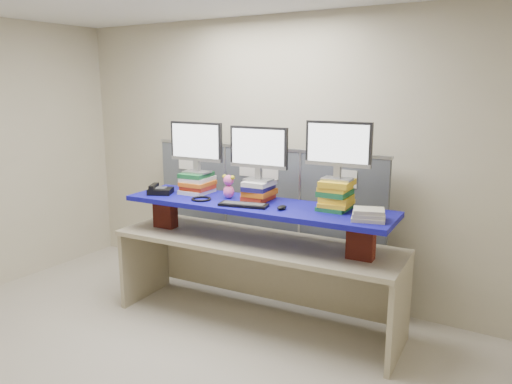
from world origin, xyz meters
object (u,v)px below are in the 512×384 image
Objects in this scene: desk at (256,257)px; monitor_center at (259,150)px; keyboard at (244,205)px; desk_phone at (160,190)px; blue_board at (256,206)px; monitor_right at (338,147)px; monitor_left at (196,144)px.

monitor_center is (-0.05, 0.12, 0.94)m from desk.
desk_phone reaches higher than keyboard.
desk is 0.47m from blue_board.
monitor_center is at bearing 107.62° from blue_board.
desk is 1.22m from monitor_right.
blue_board is at bearing -17.62° from desk_phone.
keyboard is at bearing -106.56° from desk.
blue_board is 0.99m from desk_phone.
desk_phone is (-0.27, -0.22, -0.43)m from monitor_left.
blue_board is 0.16m from keyboard.
monitor_center is (0.65, 0.04, -0.02)m from monitor_left.
desk_phone is at bearing 166.89° from keyboard.
blue_board is 4.38× the size of monitor_center.
keyboard is 1.60× the size of desk_phone.
desk_phone is at bearing -174.95° from desk.
monitor_left reaches higher than desk_phone.
monitor_left is 0.83m from keyboard.
monitor_center is (-0.05, 0.12, 0.47)m from blue_board.
monitor_right reaches higher than blue_board.
monitor_right reaches higher than monitor_center.
monitor_right reaches higher than monitor_left.
desk is 4.80× the size of monitor_center.
keyboard is (-0.03, -0.15, 0.03)m from blue_board.
monitor_right reaches higher than desk.
monitor_left is at bearing 12.84° from desk_phone.
blue_board is 8.74× the size of desk_phone.
monitor_center is at bearing 107.62° from desk.
monitor_left is (-0.70, 0.07, 0.49)m from blue_board.
monitor_center reaches higher than keyboard.
monitor_right is 0.92m from keyboard.
desk is at bearing -17.62° from desk_phone.
desk_phone reaches higher than desk.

